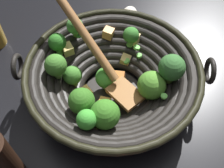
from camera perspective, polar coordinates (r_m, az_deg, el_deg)
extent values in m
plane|color=black|center=(0.62, 0.21, -2.41)|extent=(4.00, 4.00, 0.00)
cylinder|color=black|center=(0.62, 0.21, -2.16)|extent=(0.13, 0.13, 0.01)
torus|color=black|center=(0.60, 0.21, -1.32)|extent=(0.18, 0.18, 0.02)
torus|color=black|center=(0.59, 0.22, -0.73)|extent=(0.21, 0.21, 0.02)
torus|color=black|center=(0.59, 0.22, -0.13)|extent=(0.23, 0.23, 0.02)
torus|color=black|center=(0.58, 0.22, 0.50)|extent=(0.26, 0.26, 0.02)
torus|color=black|center=(0.57, 0.23, 1.14)|extent=(0.29, 0.29, 0.02)
torus|color=black|center=(0.56, 0.23, 1.81)|extent=(0.32, 0.32, 0.02)
torus|color=black|center=(0.55, 0.23, 2.49)|extent=(0.34, 0.34, 0.02)
torus|color=black|center=(0.54, 0.24, 3.20)|extent=(0.36, 0.36, 0.01)
torus|color=black|center=(0.58, -19.14, 3.43)|extent=(0.01, 0.05, 0.05)
torus|color=black|center=(0.57, 19.76, 2.60)|extent=(0.01, 0.05, 0.05)
cylinder|color=#63AF52|center=(0.63, 3.87, 8.60)|extent=(0.02, 0.02, 0.02)
sphere|color=#327229|center=(0.62, 3.99, 10.14)|extent=(0.04, 0.04, 0.04)
cylinder|color=#789F45|center=(0.61, -1.21, -0.17)|extent=(0.02, 0.02, 0.01)
sphere|color=#459432|center=(0.59, -1.26, 1.33)|extent=(0.05, 0.05, 0.05)
cylinder|color=#76A23C|center=(0.54, -6.07, -5.34)|extent=(0.04, 0.04, 0.03)
sphere|color=#31671E|center=(0.51, -6.38, -3.55)|extent=(0.05, 0.05, 0.05)
cylinder|color=#739C4B|center=(0.58, -11.26, 2.16)|extent=(0.02, 0.02, 0.02)
sphere|color=#3C7328|center=(0.55, -11.70, 3.87)|extent=(0.05, 0.05, 0.05)
cylinder|color=#6A9C3F|center=(0.62, -7.55, 10.45)|extent=(0.01, 0.01, 0.01)
sphere|color=#51A344|center=(0.61, -7.77, 11.92)|extent=(0.04, 0.04, 0.04)
cylinder|color=olive|center=(0.52, -1.42, -8.14)|extent=(0.03, 0.03, 0.02)
sphere|color=#34711F|center=(0.49, -1.50, -6.36)|extent=(0.06, 0.06, 0.06)
cylinder|color=#7CA241|center=(0.57, 11.81, 1.33)|extent=(0.02, 0.02, 0.02)
sphere|color=#31642D|center=(0.55, 12.37, 3.36)|extent=(0.05, 0.05, 0.05)
cylinder|color=#67B34C|center=(0.61, -10.97, 6.85)|extent=(0.02, 0.02, 0.02)
sphere|color=#28661F|center=(0.59, -11.37, 8.58)|extent=(0.04, 0.04, 0.04)
cylinder|color=#7AA740|center=(0.58, 7.93, -2.06)|extent=(0.03, 0.03, 0.02)
sphere|color=#488329|center=(0.56, 8.29, -0.25)|extent=(0.06, 0.06, 0.06)
cylinder|color=#6B9048|center=(0.50, -5.12, -8.62)|extent=(0.01, 0.01, 0.01)
sphere|color=green|center=(0.48, -5.31, -7.42)|extent=(0.04, 0.04, 0.04)
cylinder|color=#629636|center=(0.60, -7.95, 0.33)|extent=(0.02, 0.02, 0.02)
sphere|color=#3D792A|center=(0.58, -8.24, 1.84)|extent=(0.04, 0.04, 0.04)
cube|color=#E1964E|center=(0.64, -0.77, 10.58)|extent=(0.03, 0.03, 0.02)
cube|color=#D8BB72|center=(0.63, 4.66, 9.33)|extent=(0.03, 0.03, 0.03)
cube|color=gold|center=(0.57, -1.57, -4.33)|extent=(0.03, 0.03, 0.03)
cube|color=#E1C26C|center=(0.61, -9.29, 7.14)|extent=(0.03, 0.03, 0.03)
cube|color=#D8B667|center=(0.64, 2.79, 5.05)|extent=(0.03, 0.03, 0.03)
cube|color=#BF682E|center=(0.61, 1.43, 1.22)|extent=(0.03, 0.03, 0.03)
cube|color=gold|center=(0.59, -5.54, -1.93)|extent=(0.03, 0.04, 0.03)
cylinder|color=#6BC651|center=(0.62, 5.16, 7.57)|extent=(0.02, 0.02, 0.01)
cylinder|color=#56B247|center=(0.62, -6.96, 10.04)|extent=(0.02, 0.02, 0.01)
cylinder|color=#6BC651|center=(0.62, 5.69, 5.92)|extent=(0.02, 0.02, 0.01)
cylinder|color=#6BC651|center=(0.62, 3.07, 4.80)|extent=(0.02, 0.02, 0.01)
cylinder|color=#6BC651|center=(0.54, 10.80, -2.52)|extent=(0.02, 0.02, 0.01)
cube|color=brown|center=(0.56, 2.77, -2.04)|extent=(0.08, 0.09, 0.01)
cylinder|color=#925F35|center=(0.57, -6.22, 10.93)|extent=(0.15, 0.18, 0.14)
cylinder|color=black|center=(0.51, -21.98, -14.78)|extent=(0.05, 0.05, 0.14)
sphere|color=silver|center=(0.78, 3.77, 14.43)|extent=(0.04, 0.04, 0.04)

